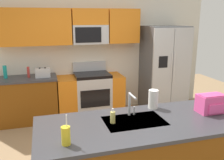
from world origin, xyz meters
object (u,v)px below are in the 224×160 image
object	(u,v)px
sink_faucet	(131,103)
soap_dispenser	(113,117)
refrigerator	(164,68)
drink_cup_yellow	(66,136)
pepper_mill	(28,72)
bottle_teal	(5,72)
paper_towel_roll	(153,99)
range_oven	(91,95)
toaster	(43,73)
backpack	(211,103)

from	to	relation	value
sink_faucet	soap_dispenser	distance (m)	0.30
refrigerator	drink_cup_yellow	bearing A→B (deg)	-131.63
pepper_mill	bottle_teal	xyz separation A→B (m)	(-0.42, 0.06, 0.02)
refrigerator	paper_towel_roll	distance (m)	2.46
range_oven	toaster	xyz separation A→B (m)	(-0.94, -0.05, 0.55)
bottle_teal	sink_faucet	distance (m)	2.91
soap_dispenser	sink_faucet	bearing A→B (deg)	26.93
pepper_mill	sink_faucet	size ratio (longest dim) A/B	0.74
toaster	pepper_mill	size ratio (longest dim) A/B	1.34
toaster	drink_cup_yellow	bearing A→B (deg)	-86.56
sink_faucet	backpack	distance (m)	1.00
sink_faucet	paper_towel_roll	bearing A→B (deg)	24.09
backpack	drink_cup_yellow	bearing A→B (deg)	-170.25
toaster	bottle_teal	distance (m)	0.70
bottle_teal	soap_dispenser	world-z (taller)	bottle_teal
drink_cup_yellow	paper_towel_roll	distance (m)	1.33
pepper_mill	sink_faucet	distance (m)	2.64
refrigerator	soap_dispenser	bearing A→B (deg)	-128.20
range_oven	bottle_teal	size ratio (longest dim) A/B	5.56
sink_faucet	bottle_teal	bearing A→B (deg)	124.55
drink_cup_yellow	soap_dispenser	distance (m)	0.64
drink_cup_yellow	backpack	xyz separation A→B (m)	(1.78, 0.31, 0.03)
soap_dispenser	backpack	bearing A→B (deg)	-1.33
drink_cup_yellow	toaster	bearing A→B (deg)	93.44
backpack	soap_dispenser	bearing A→B (deg)	178.67
refrigerator	sink_faucet	bearing A→B (deg)	-125.71
backpack	refrigerator	bearing A→B (deg)	75.04
pepper_mill	bottle_teal	distance (m)	0.43
soap_dispenser	paper_towel_roll	size ratio (longest dim) A/B	0.71
sink_faucet	paper_towel_roll	world-z (taller)	sink_faucet
toaster	bottle_teal	bearing A→B (deg)	170.98
toaster	soap_dispenser	world-z (taller)	toaster
pepper_mill	drink_cup_yellow	distance (m)	2.84
toaster	bottle_teal	size ratio (longest dim) A/B	1.14
paper_towel_roll	bottle_teal	bearing A→B (deg)	132.10
drink_cup_yellow	paper_towel_roll	world-z (taller)	drink_cup_yellow
range_oven	refrigerator	world-z (taller)	refrigerator
bottle_teal	refrigerator	bearing A→B (deg)	-2.24
range_oven	drink_cup_yellow	world-z (taller)	drink_cup_yellow
range_oven	soap_dispenser	bearing A→B (deg)	-95.46
drink_cup_yellow	soap_dispenser	xyz separation A→B (m)	(0.54, 0.33, -0.02)
refrigerator	drink_cup_yellow	xyz separation A→B (m)	(-2.43, -2.73, 0.06)
refrigerator	sink_faucet	distance (m)	2.80
backpack	bottle_teal	bearing A→B (deg)	135.85
range_oven	pepper_mill	xyz separation A→B (m)	(-1.21, -0.00, 0.56)
sink_faucet	backpack	size ratio (longest dim) A/B	0.88
range_oven	backpack	distance (m)	2.75
toaster	drink_cup_yellow	size ratio (longest dim) A/B	0.95
soap_dispenser	pepper_mill	bearing A→B (deg)	111.49
bottle_teal	soap_dispenser	distance (m)	2.89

